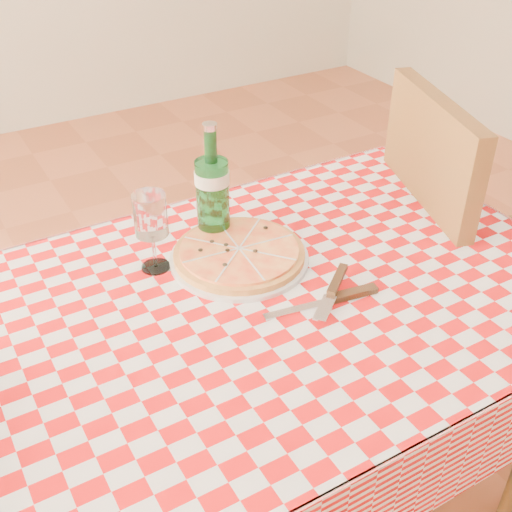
{
  "coord_description": "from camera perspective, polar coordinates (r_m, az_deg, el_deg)",
  "views": [
    {
      "loc": [
        -0.58,
        -0.9,
        1.57
      ],
      "look_at": [
        -0.02,
        0.06,
        0.82
      ],
      "focal_mm": 45.0,
      "sensor_mm": 36.0,
      "label": 1
    }
  ],
  "objects": [
    {
      "name": "pizza_plate",
      "position": [
        1.42,
        -1.51,
        0.28
      ],
      "size": [
        0.34,
        0.34,
        0.04
      ],
      "primitive_type": null,
      "rotation": [
        0.0,
        0.0,
        -0.09
      ],
      "color": "gold",
      "rests_on": "tablecloth"
    },
    {
      "name": "chair_near",
      "position": [
        1.86,
        17.14,
        0.73
      ],
      "size": [
        0.59,
        0.59,
        1.03
      ],
      "rotation": [
        0.0,
        0.0,
        -0.33
      ],
      "color": "brown",
      "rests_on": "ground"
    },
    {
      "name": "tablecloth",
      "position": [
        1.34,
        2.03,
        -3.26
      ],
      "size": [
        1.3,
        0.9,
        0.01
      ],
      "primitive_type": "cube",
      "color": "#AF0A0C",
      "rests_on": "dining_table"
    },
    {
      "name": "water_bottle",
      "position": [
        1.45,
        -3.92,
        6.48
      ],
      "size": [
        0.11,
        0.11,
        0.28
      ],
      "primitive_type": null,
      "rotation": [
        0.0,
        0.0,
        -0.42
      ],
      "color": "#196529",
      "rests_on": "tablecloth"
    },
    {
      "name": "wine_glass",
      "position": [
        1.38,
        -9.21,
        2.08
      ],
      "size": [
        0.09,
        0.09,
        0.18
      ],
      "primitive_type": null,
      "rotation": [
        0.0,
        0.0,
        -0.32
      ],
      "color": "silver",
      "rests_on": "tablecloth"
    },
    {
      "name": "dining_table",
      "position": [
        1.4,
        1.95,
        -6.32
      ],
      "size": [
        1.2,
        0.8,
        0.75
      ],
      "color": "brown",
      "rests_on": "ground"
    },
    {
      "name": "cutlery",
      "position": [
        1.31,
        6.63,
        -3.59
      ],
      "size": [
        0.33,
        0.3,
        0.03
      ],
      "primitive_type": null,
      "rotation": [
        0.0,
        0.0,
        0.33
      ],
      "color": "silver",
      "rests_on": "tablecloth"
    }
  ]
}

